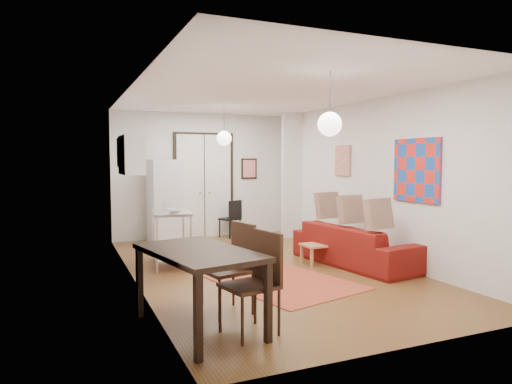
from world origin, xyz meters
name	(u,v)px	position (x,y,z in m)	size (l,w,h in m)	color
floor	(264,268)	(0.00, 0.00, 0.00)	(7.00, 7.00, 0.00)	brown
ceiling	(264,93)	(0.00, 0.00, 2.90)	(4.20, 7.00, 0.02)	white
wall_back	(204,175)	(0.00, 3.50, 1.45)	(4.20, 0.02, 2.90)	white
wall_front	(414,198)	(0.00, -3.50, 1.45)	(4.20, 0.02, 2.90)	white
wall_left	(134,184)	(-2.10, 0.00, 1.45)	(0.02, 7.00, 2.90)	white
wall_right	(369,180)	(2.10, 0.00, 1.45)	(0.02, 7.00, 2.90)	white
double_doors	(204,186)	(0.00, 3.46, 1.20)	(1.44, 0.06, 2.50)	white
stub_partition	(292,176)	(1.85, 2.55, 1.45)	(0.50, 0.10, 2.90)	white
wall_cabinet	(131,155)	(-1.92, 1.50, 1.90)	(0.35, 1.00, 0.70)	white
painting_popart	(417,170)	(2.08, -1.25, 1.65)	(0.05, 1.00, 1.00)	red
painting_abstract	(343,160)	(2.08, 0.80, 1.80)	(0.05, 0.50, 0.60)	beige
poster_back	(249,169)	(1.15, 3.47, 1.60)	(0.40, 0.03, 0.50)	red
print_left	(119,152)	(-2.07, 2.00, 1.95)	(0.03, 0.44, 0.54)	#98613F
pendant_back	(224,138)	(0.00, 2.00, 2.25)	(0.30, 0.30, 0.80)	white
pendant_front	(330,124)	(0.00, -2.00, 2.25)	(0.30, 0.30, 0.80)	white
kilim_rug	(241,268)	(-0.35, 0.13, 0.01)	(1.60, 4.27, 0.01)	#BB452E
sofa	(355,245)	(1.56, -0.37, 0.35)	(2.38, 0.93, 0.70)	maroon
coffee_table	(324,246)	(1.13, -0.06, 0.30)	(0.79, 0.44, 0.35)	tan
potted_plant	(329,233)	(1.23, -0.06, 0.52)	(0.31, 0.27, 0.34)	#325F2A
kitchen_counter	(171,230)	(-1.37, 0.85, 0.62)	(0.78, 1.31, 0.94)	#B3B5B8
bowl	(175,211)	(-1.37, 0.55, 0.97)	(0.22, 0.22, 0.05)	silver
soap_bottle	(165,204)	(-1.42, 1.10, 1.04)	(0.09, 0.09, 0.20)	teal
fridge	(165,201)	(-1.02, 3.05, 0.91)	(0.64, 0.64, 1.82)	silver
dining_table	(199,259)	(-1.75, -2.23, 0.76)	(1.18, 1.70, 0.86)	black
dining_chair_near	(224,260)	(-1.31, -1.77, 0.62)	(0.60, 0.77, 1.06)	#3A2212
dining_chair_far	(245,273)	(-1.31, -2.47, 0.62)	(0.60, 0.77, 1.06)	#3A2212
black_side_chair	(229,215)	(0.53, 3.23, 0.51)	(0.53, 0.55, 0.88)	black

